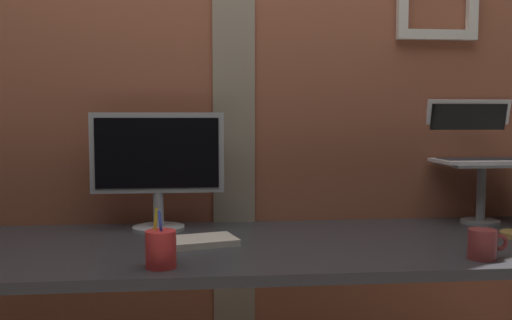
% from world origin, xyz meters
% --- Properties ---
extents(brick_wall_back, '(3.55, 0.16, 2.37)m').
position_xyz_m(brick_wall_back, '(0.00, 0.39, 1.19)').
color(brick_wall_back, '#9E563D').
rests_on(brick_wall_back, ground_plane).
extents(desk, '(2.34, 0.72, 0.75)m').
position_xyz_m(desk, '(0.08, -0.03, 0.69)').
color(desk, '#333338').
rests_on(desk, ground_plane).
extents(monitor, '(0.45, 0.18, 0.40)m').
position_xyz_m(monitor, '(-0.24, 0.21, 0.99)').
color(monitor, '#ADB2B7').
rests_on(monitor, desk).
extents(laptop_stand, '(0.28, 0.22, 0.22)m').
position_xyz_m(laptop_stand, '(0.92, 0.21, 0.90)').
color(laptop_stand, gray).
rests_on(laptop_stand, desk).
extents(laptop, '(0.33, 0.26, 0.23)m').
position_xyz_m(laptop, '(0.92, 0.28, 1.04)').
color(laptop, white).
rests_on(laptop, laptop_stand).
extents(pen_cup, '(0.08, 0.08, 0.15)m').
position_xyz_m(pen_cup, '(-0.20, -0.28, 0.80)').
color(pen_cup, red).
rests_on(pen_cup, desk).
extents(coffee_mug, '(0.11, 0.08, 0.08)m').
position_xyz_m(coffee_mug, '(0.67, -0.28, 0.79)').
color(coffee_mug, maroon).
rests_on(coffee_mug, desk).
extents(paper_clutter_stack, '(0.23, 0.19, 0.02)m').
position_xyz_m(paper_clutter_stack, '(-0.09, -0.03, 0.76)').
color(paper_clutter_stack, silver).
rests_on(paper_clutter_stack, desk).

